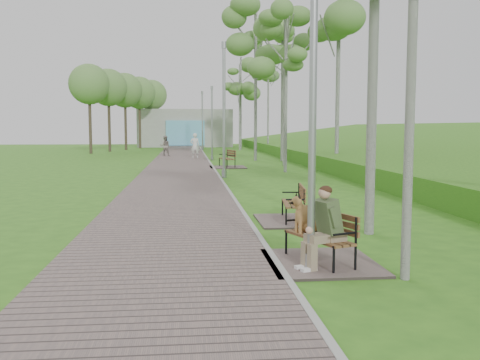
# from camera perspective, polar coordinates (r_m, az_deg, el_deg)

# --- Properties ---
(ground) EXTENTS (120.00, 120.00, 0.00)m
(ground) POSITION_cam_1_polar(r_m,az_deg,el_deg) (8.09, 4.35, -9.59)
(ground) COLOR #336B1C
(ground) RESTS_ON ground
(walkway) EXTENTS (3.50, 67.00, 0.04)m
(walkway) POSITION_cam_1_polar(r_m,az_deg,el_deg) (29.26, -6.43, 1.51)
(walkway) COLOR #675653
(walkway) RESTS_ON ground
(kerb) EXTENTS (0.10, 67.00, 0.05)m
(kerb) POSITION_cam_1_polar(r_m,az_deg,el_deg) (29.29, -3.00, 1.55)
(kerb) COLOR #999993
(kerb) RESTS_ON ground
(embankment) EXTENTS (14.00, 70.00, 1.60)m
(embankment) POSITION_cam_1_polar(r_m,az_deg,el_deg) (30.82, 20.04, 1.37)
(embankment) COLOR #4E9524
(embankment) RESTS_ON ground
(building_north) EXTENTS (10.00, 5.20, 4.00)m
(building_north) POSITION_cam_1_polar(r_m,az_deg,el_deg) (58.66, -5.86, 5.52)
(building_north) COLOR #9E9E99
(building_north) RESTS_ON ground
(bench_main) EXTENTS (1.67, 1.86, 1.46)m
(bench_main) POSITION_cam_1_polar(r_m,az_deg,el_deg) (8.39, 8.19, -6.24)
(bench_main) COLOR #675653
(bench_main) RESTS_ON ground
(bench_second) EXTENTS (1.65, 1.84, 1.01)m
(bench_second) POSITION_cam_1_polar(r_m,az_deg,el_deg) (12.13, 5.67, -3.57)
(bench_second) COLOR #675653
(bench_second) RESTS_ON ground
(bench_third) EXTENTS (1.87, 2.08, 1.15)m
(bench_third) POSITION_cam_1_polar(r_m,az_deg,el_deg) (28.14, -1.39, 1.77)
(bench_third) COLOR #675653
(bench_third) RESTS_ON ground
(lamp_post_near) EXTENTS (0.18, 0.18, 4.78)m
(lamp_post_near) POSITION_cam_1_polar(r_m,az_deg,el_deg) (7.80, 7.75, 6.38)
(lamp_post_near) COLOR #94979C
(lamp_post_near) RESTS_ON ground
(lamp_post_second) EXTENTS (0.22, 0.22, 5.63)m
(lamp_post_second) POSITION_cam_1_polar(r_m,az_deg,el_deg) (22.44, -1.72, 6.95)
(lamp_post_second) COLOR #94979C
(lamp_post_second) RESTS_ON ground
(lamp_post_third) EXTENTS (0.18, 0.18, 4.72)m
(lamp_post_third) POSITION_cam_1_polar(r_m,az_deg,el_deg) (34.34, -3.00, 5.80)
(lamp_post_third) COLOR #94979C
(lamp_post_third) RESTS_ON ground
(lamp_post_far) EXTENTS (0.21, 0.21, 5.40)m
(lamp_post_far) POSITION_cam_1_polar(r_m,az_deg,el_deg) (49.60, -4.03, 6.12)
(lamp_post_far) COLOR #94979C
(lamp_post_far) RESTS_ON ground
(pedestrian_near) EXTENTS (0.66, 0.47, 1.72)m
(pedestrian_near) POSITION_cam_1_polar(r_m,az_deg,el_deg) (36.41, -4.83, 3.66)
(pedestrian_near) COLOR silver
(pedestrian_near) RESTS_ON ground
(pedestrian_far) EXTENTS (0.74, 0.58, 1.50)m
(pedestrian_far) POSITION_cam_1_polar(r_m,az_deg,el_deg) (39.26, -8.00, 3.61)
(pedestrian_far) COLOR gray
(pedestrian_far) RESTS_ON ground
(birch_mid_a) EXTENTS (2.35, 2.35, 7.72)m
(birch_mid_a) POSITION_cam_1_polar(r_m,az_deg,el_deg) (25.55, 4.95, 14.51)
(birch_mid_a) COLOR silver
(birch_mid_a) RESTS_ON ground
(birch_mid_c) EXTENTS (2.57, 2.57, 9.30)m
(birch_mid_c) POSITION_cam_1_polar(r_m,az_deg,el_deg) (29.93, 4.84, 15.61)
(birch_mid_c) COLOR silver
(birch_mid_c) RESTS_ON ground
(birch_far_a) EXTENTS (2.77, 2.77, 8.60)m
(birch_far_a) POSITION_cam_1_polar(r_m,az_deg,el_deg) (33.71, 4.59, 13.54)
(birch_far_a) COLOR silver
(birch_far_a) RESTS_ON ground
(birch_far_b) EXTENTS (2.81, 2.81, 9.80)m
(birch_far_b) POSITION_cam_1_polar(r_m,az_deg,el_deg) (34.36, 1.69, 15.00)
(birch_far_b) COLOR silver
(birch_far_b) RESTS_ON ground
(birch_far_c) EXTENTS (2.53, 2.53, 9.58)m
(birch_far_c) POSITION_cam_1_polar(r_m,az_deg,el_deg) (43.95, 3.04, 12.72)
(birch_far_c) COLOR silver
(birch_far_c) RESTS_ON ground
(birch_distant_a) EXTENTS (2.48, 2.48, 8.07)m
(birch_distant_a) POSITION_cam_1_polar(r_m,az_deg,el_deg) (49.23, -0.04, 10.58)
(birch_distant_a) COLOR silver
(birch_distant_a) RESTS_ON ground
(birch_distant_b) EXTENTS (2.80, 2.80, 8.99)m
(birch_distant_b) POSITION_cam_1_polar(r_m,az_deg,el_deg) (50.94, 0.09, 11.23)
(birch_distant_b) COLOR silver
(birch_distant_b) RESTS_ON ground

